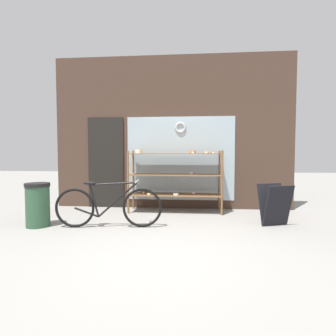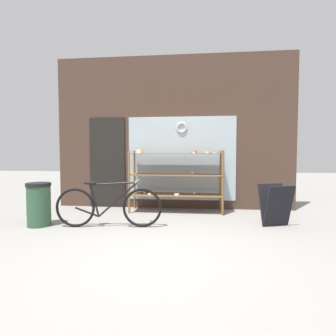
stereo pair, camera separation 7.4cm
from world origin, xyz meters
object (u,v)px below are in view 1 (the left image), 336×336
display_case (174,175)px  sandwich_board (275,205)px  bicycle (108,206)px  trash_bin (38,203)px

display_case → sandwich_board: 2.11m
display_case → bicycle: bearing=-128.1°
display_case → bicycle: size_ratio=1.10×
bicycle → trash_bin: size_ratio=2.41×
display_case → sandwich_board: (1.83, -0.96, -0.44)m
display_case → sandwich_board: display_case is taller
display_case → sandwich_board: size_ratio=2.79×
display_case → trash_bin: display_case is taller
trash_bin → sandwich_board: bearing=5.7°
bicycle → display_case: bearing=46.3°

